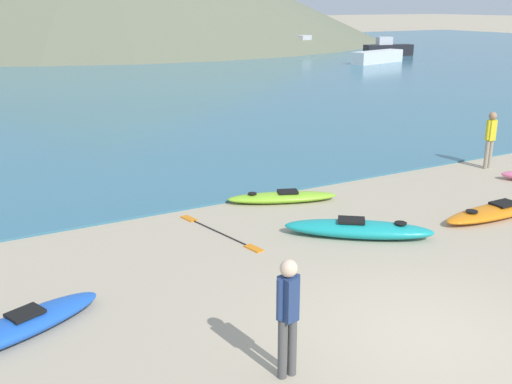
{
  "coord_description": "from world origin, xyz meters",
  "views": [
    {
      "loc": [
        -6.18,
        -5.67,
        4.83
      ],
      "look_at": [
        0.48,
        6.25,
        0.5
      ],
      "focal_mm": 42.0,
      "sensor_mm": 36.0,
      "label": 1
    }
  ],
  "objects_px": {
    "kayak_on_sand_5": "(18,327)",
    "moored_boat_2": "(388,49)",
    "kayak_on_sand_1": "(358,229)",
    "person_near_waterline": "(490,136)",
    "person_near_foreground": "(288,311)",
    "moored_boat_1": "(300,46)",
    "loose_paddle": "(219,232)",
    "kayak_on_sand_3": "(282,197)",
    "kayak_on_sand_2": "(498,211)",
    "moored_boat_3": "(377,57)"
  },
  "relations": [
    {
      "from": "kayak_on_sand_3",
      "to": "kayak_on_sand_5",
      "type": "bearing_deg",
      "value": -152.99
    },
    {
      "from": "kayak_on_sand_1",
      "to": "kayak_on_sand_5",
      "type": "distance_m",
      "value": 7.07
    },
    {
      "from": "moored_boat_2",
      "to": "person_near_foreground",
      "type": "bearing_deg",
      "value": -132.53
    },
    {
      "from": "kayak_on_sand_2",
      "to": "person_near_waterline",
      "type": "bearing_deg",
      "value": 43.76
    },
    {
      "from": "kayak_on_sand_1",
      "to": "person_near_waterline",
      "type": "height_order",
      "value": "person_near_waterline"
    },
    {
      "from": "kayak_on_sand_2",
      "to": "kayak_on_sand_3",
      "type": "distance_m",
      "value": 5.18
    },
    {
      "from": "moored_boat_2",
      "to": "loose_paddle",
      "type": "distance_m",
      "value": 47.23
    },
    {
      "from": "person_near_foreground",
      "to": "moored_boat_1",
      "type": "relative_size",
      "value": 0.34
    },
    {
      "from": "moored_boat_2",
      "to": "loose_paddle",
      "type": "relative_size",
      "value": 1.73
    },
    {
      "from": "kayak_on_sand_1",
      "to": "kayak_on_sand_3",
      "type": "distance_m",
      "value": 2.83
    },
    {
      "from": "kayak_on_sand_1",
      "to": "kayak_on_sand_2",
      "type": "height_order",
      "value": "kayak_on_sand_1"
    },
    {
      "from": "loose_paddle",
      "to": "person_near_foreground",
      "type": "bearing_deg",
      "value": -106.09
    },
    {
      "from": "kayak_on_sand_2",
      "to": "kayak_on_sand_3",
      "type": "xyz_separation_m",
      "value": [
        -3.92,
        3.39,
        -0.01
      ]
    },
    {
      "from": "moored_boat_3",
      "to": "loose_paddle",
      "type": "distance_m",
      "value": 39.69
    },
    {
      "from": "person_near_foreground",
      "to": "person_near_waterline",
      "type": "height_order",
      "value": "person_near_waterline"
    },
    {
      "from": "kayak_on_sand_5",
      "to": "person_near_foreground",
      "type": "bearing_deg",
      "value": -43.46
    },
    {
      "from": "person_near_waterline",
      "to": "moored_boat_2",
      "type": "distance_m",
      "value": 40.31
    },
    {
      "from": "kayak_on_sand_2",
      "to": "loose_paddle",
      "type": "distance_m",
      "value": 6.65
    },
    {
      "from": "moored_boat_1",
      "to": "person_near_foreground",
      "type": "bearing_deg",
      "value": -123.39
    },
    {
      "from": "kayak_on_sand_5",
      "to": "moored_boat_1",
      "type": "xyz_separation_m",
      "value": [
        33.51,
        43.4,
        0.47
      ]
    },
    {
      "from": "kayak_on_sand_5",
      "to": "moored_boat_2",
      "type": "relative_size",
      "value": 0.6
    },
    {
      "from": "kayak_on_sand_3",
      "to": "moored_boat_3",
      "type": "height_order",
      "value": "moored_boat_3"
    },
    {
      "from": "kayak_on_sand_1",
      "to": "person_near_waterline",
      "type": "relative_size",
      "value": 1.72
    },
    {
      "from": "kayak_on_sand_2",
      "to": "loose_paddle",
      "type": "bearing_deg",
      "value": 160.42
    },
    {
      "from": "person_near_waterline",
      "to": "person_near_foreground",
      "type": "bearing_deg",
      "value": -151.14
    },
    {
      "from": "person_near_foreground",
      "to": "person_near_waterline",
      "type": "relative_size",
      "value": 0.98
    },
    {
      "from": "kayak_on_sand_5",
      "to": "moored_boat_2",
      "type": "bearing_deg",
      "value": 42.9
    },
    {
      "from": "kayak_on_sand_3",
      "to": "loose_paddle",
      "type": "bearing_deg",
      "value": -153.59
    },
    {
      "from": "kayak_on_sand_1",
      "to": "moored_boat_1",
      "type": "xyz_separation_m",
      "value": [
        26.47,
        42.73,
        0.45
      ]
    },
    {
      "from": "moored_boat_3",
      "to": "kayak_on_sand_1",
      "type": "bearing_deg",
      "value": -130.73
    },
    {
      "from": "moored_boat_3",
      "to": "kayak_on_sand_2",
      "type": "bearing_deg",
      "value": -125.81
    },
    {
      "from": "moored_boat_1",
      "to": "kayak_on_sand_1",
      "type": "bearing_deg",
      "value": -121.77
    },
    {
      "from": "kayak_on_sand_1",
      "to": "moored_boat_2",
      "type": "xyz_separation_m",
      "value": [
        31.13,
        34.79,
        0.49
      ]
    },
    {
      "from": "kayak_on_sand_1",
      "to": "kayak_on_sand_3",
      "type": "bearing_deg",
      "value": 93.81
    },
    {
      "from": "kayak_on_sand_1",
      "to": "person_near_waterline",
      "type": "bearing_deg",
      "value": 19.94
    },
    {
      "from": "moored_boat_1",
      "to": "moored_boat_3",
      "type": "height_order",
      "value": "moored_boat_1"
    },
    {
      "from": "kayak_on_sand_2",
      "to": "moored_boat_2",
      "type": "distance_m",
      "value": 44.73
    },
    {
      "from": "kayak_on_sand_3",
      "to": "kayak_on_sand_5",
      "type": "xyz_separation_m",
      "value": [
        -6.85,
        -3.49,
        0.03
      ]
    },
    {
      "from": "moored_boat_3",
      "to": "person_near_foreground",
      "type": "bearing_deg",
      "value": -131.7
    },
    {
      "from": "moored_boat_3",
      "to": "kayak_on_sand_5",
      "type": "bearing_deg",
      "value": -137.04
    },
    {
      "from": "kayak_on_sand_2",
      "to": "person_near_foreground",
      "type": "distance_m",
      "value": 8.35
    },
    {
      "from": "person_near_waterline",
      "to": "kayak_on_sand_1",
      "type": "bearing_deg",
      "value": -160.06
    },
    {
      "from": "kayak_on_sand_3",
      "to": "loose_paddle",
      "type": "xyz_separation_m",
      "value": [
        -2.34,
        -1.16,
        -0.11
      ]
    },
    {
      "from": "moored_boat_3",
      "to": "loose_paddle",
      "type": "xyz_separation_m",
      "value": [
        -28.1,
        -28.03,
        -0.54
      ]
    },
    {
      "from": "kayak_on_sand_3",
      "to": "moored_boat_3",
      "type": "distance_m",
      "value": 37.22
    },
    {
      "from": "moored_boat_2",
      "to": "kayak_on_sand_2",
      "type": "bearing_deg",
      "value": -127.77
    },
    {
      "from": "kayak_on_sand_5",
      "to": "kayak_on_sand_3",
      "type": "bearing_deg",
      "value": 27.01
    },
    {
      "from": "moored_boat_1",
      "to": "loose_paddle",
      "type": "relative_size",
      "value": 1.83
    },
    {
      "from": "kayak_on_sand_3",
      "to": "kayak_on_sand_5",
      "type": "distance_m",
      "value": 7.69
    },
    {
      "from": "kayak_on_sand_5",
      "to": "moored_boat_1",
      "type": "distance_m",
      "value": 54.83
    }
  ]
}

